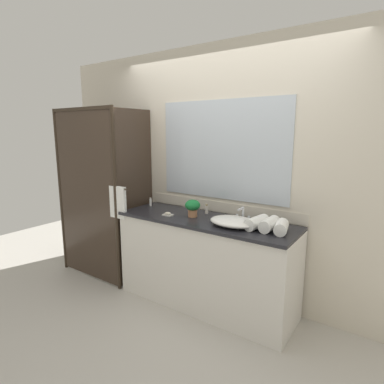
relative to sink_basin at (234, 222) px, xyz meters
The scene contains 13 objects.
ground_plane 1.00m from the sink_basin, behind, with size 8.00×8.00×0.00m, color #B7B2A8.
wall_back_with_mirror 0.63m from the sink_basin, 130.88° to the left, with size 4.40×0.06×2.60m.
vanity_cabinet 0.60m from the sink_basin, behind, with size 1.80×0.58×0.90m.
shower_enclosure 1.62m from the sink_basin, behind, with size 1.20×0.59×2.00m.
sink_basin is the anchor object (origin of this frame).
faucet 0.18m from the sink_basin, 90.00° to the left, with size 0.17×0.12×0.14m.
potted_plant 0.49m from the sink_basin, behind, with size 0.15×0.15×0.17m.
soap_dish 0.72m from the sink_basin, behind, with size 0.10×0.07×0.04m.
amenity_bottle_body_wash 1.15m from the sink_basin, behind, with size 0.03×0.03×0.10m.
amenity_bottle_conditioner 0.48m from the sink_basin, 152.28° to the left, with size 0.03×0.03×0.10m.
rolled_towel_near_edge 0.42m from the sink_basin, ahead, with size 0.11×0.11×0.22m, color white.
rolled_towel_middle 0.32m from the sink_basin, 10.19° to the left, with size 0.11×0.11×0.25m, color white.
rolled_towel_far_edge 0.21m from the sink_basin, 11.22° to the left, with size 0.11×0.11×0.26m, color white.
Camera 1 is at (1.57, -2.50, 1.73)m, focal length 29.35 mm.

